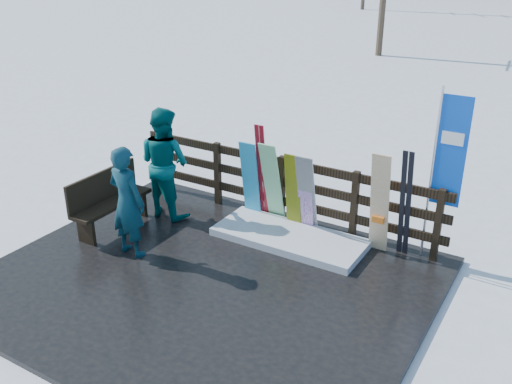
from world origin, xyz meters
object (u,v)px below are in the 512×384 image
Objects in this scene: snowboard_0 at (250,181)px; snowboard_5 at (380,204)px; rental_flag at (446,158)px; person_front at (127,202)px; snowboard_4 at (307,195)px; person_back at (165,163)px; snowboard_3 at (305,196)px; snowboard_1 at (272,184)px; snowboard_2 at (293,192)px; bench at (108,199)px.

snowboard_0 is 2.25m from snowboard_5.
rental_flag reaches higher than person_front.
snowboard_0 is 1.00× the size of snowboard_4.
rental_flag is 4.51m from person_back.
person_back reaches higher than snowboard_3.
snowboard_1 reaches higher than snowboard_2.
snowboard_1 is 2.38m from person_front.
bench is at bearing -160.15° from rental_flag.
rental_flag is (2.02, 0.27, 0.95)m from snowboard_3.
snowboard_3 is (1.03, 0.00, -0.04)m from snowboard_0.
snowboard_3 is at bearing -161.00° from person_back.
rental_flag is (3.05, 0.27, 0.91)m from snowboard_0.
person_back is (-2.14, -0.60, 0.29)m from snowboard_2.
person_front is (-1.95, -1.96, 0.21)m from snowboard_3.
person_back reaches higher than snowboard_2.
snowboard_2 is at bearing -0.00° from snowboard_0.
snowboard_4 is at bearing -0.00° from snowboard_3.
snowboard_2 is (0.39, -0.00, -0.07)m from snowboard_1.
person_front reaches higher than snowboard_0.
snowboard_4 reaches higher than bench.
snowboard_0 is at bearing -111.73° from person_front.
person_front reaches higher than snowboard_3.
rental_flag reaches higher than snowboard_4.
bench is 0.99× the size of snowboard_1.
snowboard_4 is (0.02, -0.00, 0.03)m from snowboard_3.
snowboard_1 is 0.59× the size of rental_flag.
rental_flag is (2.00, 0.27, 0.92)m from snowboard_4.
snowboard_3 is at bearing -172.39° from rental_flag.
snowboard_0 is at bearing 180.00° from snowboard_2.
person_front is at bearing -124.39° from snowboard_1.
person_back is at bearing -165.72° from snowboard_3.
snowboard_3 is 0.04m from snowboard_4.
person_back is at bearing -170.48° from snowboard_5.
rental_flag is at bearing 7.70° from snowboard_4.
snowboard_0 is (1.81, 1.49, 0.18)m from bench.
snowboard_4 is 0.73× the size of person_back.
snowboard_2 is 0.82× the size of snowboard_5.
snowboard_2 is 0.70× the size of person_back.
bench is 2.69m from snowboard_1.
snowboard_1 is at bearing 180.00° from snowboard_4.
person_back is at bearing -155.69° from snowboard_0.
bench is at bearing -146.41° from snowboard_1.
rental_flag reaches higher than snowboard_2.
snowboard_0 is at bearing -180.00° from snowboard_3.
snowboard_4 is at bearing -0.00° from snowboard_1.
snowboard_2 is 2.24m from person_back.
snowboard_1 is 0.63m from snowboard_4.
snowboard_3 is at bearing 180.00° from snowboard_5.
snowboard_1 is at bearing 0.00° from snowboard_0.
person_back is at bearing -161.09° from snowboard_1.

